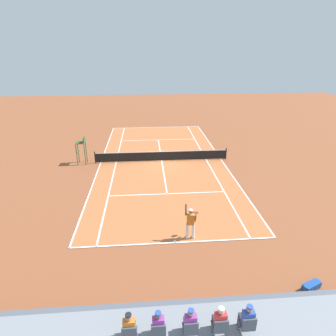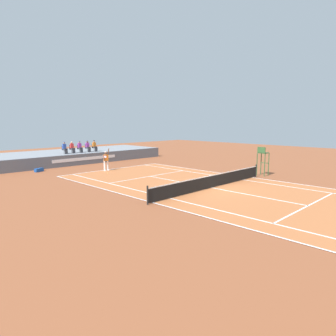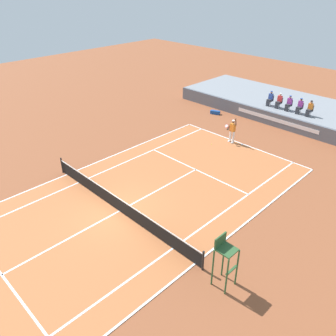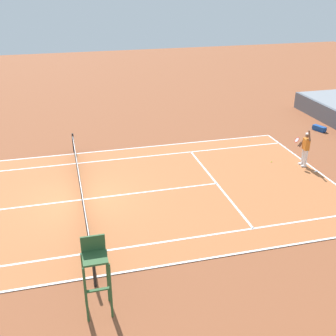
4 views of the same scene
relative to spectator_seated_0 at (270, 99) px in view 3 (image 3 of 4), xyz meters
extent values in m
plane|color=brown|center=(1.58, -18.09, -1.77)|extent=(80.00, 80.00, 0.00)
cube|color=#B76638|center=(1.58, -18.09, -1.76)|extent=(10.98, 23.78, 0.02)
cube|color=white|center=(1.58, -6.20, -1.75)|extent=(10.98, 0.10, 0.01)
cube|color=white|center=(-3.91, -18.09, -1.75)|extent=(0.10, 23.78, 0.01)
cube|color=white|center=(7.07, -18.09, -1.75)|extent=(0.10, 23.78, 0.01)
cube|color=white|center=(-2.53, -18.09, -1.75)|extent=(0.10, 23.78, 0.01)
cube|color=white|center=(5.69, -18.09, -1.75)|extent=(0.10, 23.78, 0.01)
cube|color=white|center=(1.58, -11.69, -1.75)|extent=(8.22, 0.10, 0.01)
cube|color=white|center=(1.58, -24.49, -1.75)|extent=(8.22, 0.10, 0.01)
cube|color=white|center=(1.58, -18.09, -1.75)|extent=(0.10, 12.80, 0.01)
cube|color=white|center=(1.58, -6.30, -1.75)|extent=(0.10, 0.20, 0.01)
cylinder|color=black|center=(-4.36, -18.09, -1.24)|extent=(0.10, 0.10, 1.07)
cylinder|color=black|center=(7.52, -18.09, -1.24)|extent=(0.10, 0.10, 1.07)
cube|color=black|center=(1.58, -18.09, -1.29)|extent=(11.78, 0.02, 0.84)
cube|color=white|center=(1.58, -18.09, -0.87)|extent=(11.78, 0.03, 0.06)
cube|color=#565B66|center=(1.58, -1.36, -1.19)|extent=(21.30, 0.24, 1.16)
cube|color=silver|center=(1.58, -1.48, -1.13)|extent=(7.45, 0.01, 0.32)
cube|color=gray|center=(1.58, 2.27, -1.19)|extent=(21.30, 7.02, 1.16)
cube|color=#474C56|center=(0.00, 0.02, -0.20)|extent=(0.44, 0.44, 0.06)
cube|color=#474C56|center=(0.00, 0.22, 0.05)|extent=(0.44, 0.06, 0.44)
cylinder|color=#4C4C51|center=(0.18, -0.13, -0.42)|extent=(0.04, 0.04, 0.38)
cylinder|color=#4C4C51|center=(-0.18, -0.13, -0.42)|extent=(0.04, 0.04, 0.38)
cube|color=#2D2D33|center=(0.00, -0.08, -0.12)|extent=(0.34, 0.44, 0.16)
cube|color=#2D2D33|center=(0.00, -0.28, -0.39)|extent=(0.30, 0.14, 0.44)
cube|color=#2D4CA8|center=(0.00, 0.08, 0.17)|extent=(0.36, 0.22, 0.52)
sphere|color=#A37556|center=(0.00, 0.08, 0.54)|extent=(0.20, 0.20, 0.20)
cylinder|color=#2D4CA8|center=(0.00, 0.08, 0.63)|extent=(0.19, 0.19, 0.05)
cube|color=#474C56|center=(0.86, 0.02, -0.20)|extent=(0.44, 0.44, 0.06)
cube|color=#474C56|center=(0.86, 0.22, 0.05)|extent=(0.44, 0.06, 0.44)
cylinder|color=#4C4C51|center=(1.04, -0.13, -0.42)|extent=(0.04, 0.04, 0.38)
cylinder|color=#4C4C51|center=(0.69, -0.13, -0.42)|extent=(0.04, 0.04, 0.38)
cube|color=#2D2D33|center=(0.86, -0.08, -0.12)|extent=(0.34, 0.44, 0.16)
cube|color=#2D2D33|center=(0.86, -0.28, -0.39)|extent=(0.30, 0.14, 0.44)
cube|color=red|center=(0.86, 0.08, 0.17)|extent=(0.36, 0.22, 0.52)
sphere|color=tan|center=(0.86, 0.08, 0.54)|extent=(0.20, 0.20, 0.20)
cylinder|color=white|center=(0.86, 0.08, 0.63)|extent=(0.19, 0.19, 0.05)
cube|color=#474C56|center=(1.78, 0.02, -0.20)|extent=(0.44, 0.44, 0.06)
cube|color=#474C56|center=(1.78, 0.22, 0.05)|extent=(0.44, 0.06, 0.44)
cylinder|color=#4C4C51|center=(1.95, -0.13, -0.42)|extent=(0.04, 0.04, 0.38)
cylinder|color=#4C4C51|center=(1.60, -0.13, -0.42)|extent=(0.04, 0.04, 0.38)
cube|color=#2D2D33|center=(1.78, -0.08, -0.12)|extent=(0.34, 0.44, 0.16)
cube|color=#2D2D33|center=(1.78, -0.28, -0.39)|extent=(0.30, 0.14, 0.44)
cube|color=purple|center=(1.78, 0.08, 0.17)|extent=(0.36, 0.22, 0.52)
sphere|color=#A37556|center=(1.78, 0.08, 0.54)|extent=(0.20, 0.20, 0.20)
cylinder|color=#2D4CA8|center=(1.78, 0.08, 0.63)|extent=(0.19, 0.19, 0.05)
cube|color=#474C56|center=(2.75, 0.02, -0.20)|extent=(0.44, 0.44, 0.06)
cube|color=#474C56|center=(2.75, 0.22, 0.05)|extent=(0.44, 0.06, 0.44)
cylinder|color=#4C4C51|center=(2.93, -0.13, -0.42)|extent=(0.04, 0.04, 0.38)
cylinder|color=#4C4C51|center=(2.57, -0.13, -0.42)|extent=(0.04, 0.04, 0.38)
cube|color=#2D2D33|center=(2.75, -0.08, -0.12)|extent=(0.34, 0.44, 0.16)
cube|color=#2D2D33|center=(2.75, -0.28, -0.39)|extent=(0.30, 0.14, 0.44)
cube|color=purple|center=(2.75, 0.08, 0.17)|extent=(0.36, 0.22, 0.52)
sphere|color=brown|center=(2.75, 0.08, 0.54)|extent=(0.20, 0.20, 0.20)
cylinder|color=#2D4CA8|center=(2.75, 0.08, 0.63)|extent=(0.19, 0.19, 0.05)
cube|color=#474C56|center=(3.62, 0.02, -0.20)|extent=(0.44, 0.44, 0.06)
cube|color=#474C56|center=(3.62, 0.22, 0.05)|extent=(0.44, 0.06, 0.44)
cylinder|color=#4C4C51|center=(3.79, -0.13, -0.42)|extent=(0.04, 0.04, 0.38)
cylinder|color=#4C4C51|center=(3.44, -0.13, -0.42)|extent=(0.04, 0.04, 0.38)
cube|color=#2D2D33|center=(3.62, -0.08, -0.12)|extent=(0.34, 0.44, 0.16)
cube|color=#2D2D33|center=(3.62, -0.28, -0.39)|extent=(0.30, 0.14, 0.44)
cube|color=orange|center=(3.62, 0.08, 0.17)|extent=(0.36, 0.22, 0.52)
sphere|color=#A37556|center=(3.62, 0.08, 0.54)|extent=(0.20, 0.20, 0.20)
cylinder|color=black|center=(3.62, 0.08, 0.63)|extent=(0.19, 0.19, 0.05)
cylinder|color=white|center=(0.90, -6.54, -1.31)|extent=(0.15, 0.15, 0.92)
cylinder|color=white|center=(0.58, -6.51, -1.31)|extent=(0.15, 0.15, 0.92)
cube|color=white|center=(0.89, -6.60, -1.72)|extent=(0.15, 0.29, 0.10)
cube|color=white|center=(0.57, -6.57, -1.72)|extent=(0.15, 0.29, 0.10)
cube|color=orange|center=(0.74, -6.52, -0.55)|extent=(0.42, 0.28, 0.60)
sphere|color=brown|center=(0.74, -6.52, -0.08)|extent=(0.22, 0.22, 0.22)
cylinder|color=white|center=(0.74, -6.52, 0.01)|extent=(0.21, 0.21, 0.06)
cylinder|color=brown|center=(0.99, -6.58, 0.01)|extent=(0.11, 0.22, 0.61)
cylinder|color=brown|center=(0.47, -6.59, -0.53)|extent=(0.12, 0.33, 0.56)
cylinder|color=black|center=(0.42, -6.71, -0.66)|extent=(0.06, 0.19, 0.25)
torus|color=red|center=(0.42, -6.89, -0.40)|extent=(0.32, 0.22, 0.26)
cylinder|color=silver|center=(0.42, -6.89, -0.40)|extent=(0.29, 0.19, 0.22)
sphere|color=#D1E533|center=(-0.07, -7.94, -1.74)|extent=(0.07, 0.07, 0.07)
cylinder|color=#2D562D|center=(9.00, -17.74, -0.82)|extent=(0.07, 0.07, 1.90)
cylinder|color=#2D562D|center=(9.00, -18.44, -0.82)|extent=(0.07, 0.07, 1.90)
cylinder|color=#2D562D|center=(8.30, -17.74, -0.82)|extent=(0.07, 0.07, 1.90)
cylinder|color=#2D562D|center=(8.30, -18.44, -0.82)|extent=(0.07, 0.07, 1.90)
cube|color=#2D562D|center=(8.65, -18.09, 0.16)|extent=(0.70, 0.70, 0.06)
cube|color=#2D562D|center=(8.30, -18.09, 0.43)|extent=(0.06, 0.70, 0.48)
cube|color=#2D562D|center=(8.97, -18.09, -0.73)|extent=(0.10, 0.70, 0.04)
cube|color=#194799|center=(-3.90, -2.62, -1.61)|extent=(0.90, 0.61, 0.32)
cylinder|color=#194799|center=(-4.29, -2.78, -1.61)|extent=(0.18, 0.32, 0.32)
cylinder|color=#194799|center=(-3.51, -2.46, -1.61)|extent=(0.18, 0.32, 0.32)
camera|label=1|loc=(2.94, 6.11, 7.78)|focal=30.53mm
camera|label=2|loc=(-15.15, -30.36, 2.76)|focal=32.62mm
camera|label=3|loc=(14.01, -26.72, 9.58)|focal=36.20mm
camera|label=4|loc=(18.68, -18.57, 7.45)|focal=45.50mm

